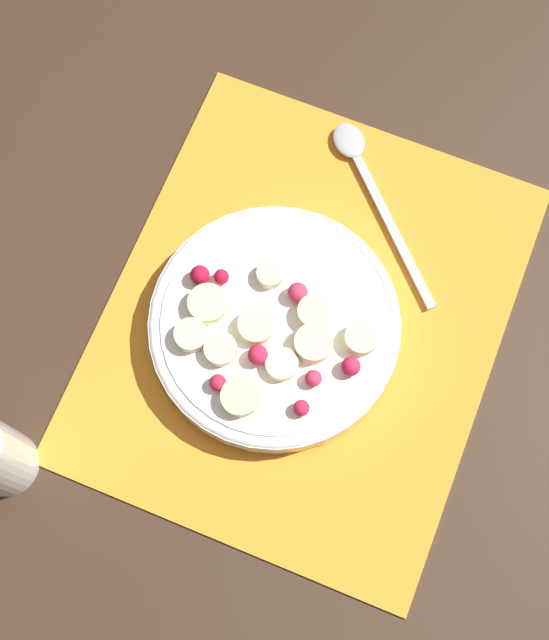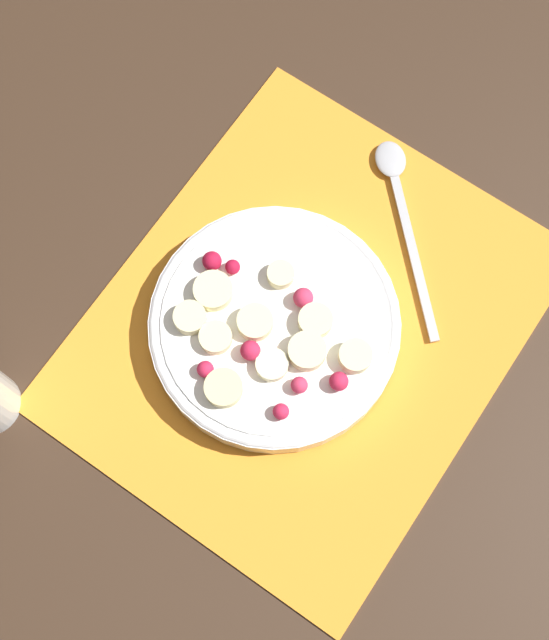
# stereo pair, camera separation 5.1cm
# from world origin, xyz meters

# --- Properties ---
(ground_plane) EXTENTS (3.00, 3.00, 0.00)m
(ground_plane) POSITION_xyz_m (0.00, 0.00, 0.00)
(ground_plane) COLOR #382619
(placemat) EXTENTS (0.45, 0.37, 0.01)m
(placemat) POSITION_xyz_m (0.00, 0.00, 0.00)
(placemat) COLOR orange
(placemat) RESTS_ON ground_plane
(fruit_bowl) EXTENTS (0.24, 0.24, 0.05)m
(fruit_bowl) POSITION_xyz_m (0.02, -0.02, 0.02)
(fruit_bowl) COLOR white
(fruit_bowl) RESTS_ON placemat
(spoon) EXTENTS (0.17, 0.17, 0.01)m
(spoon) POSITION_xyz_m (-0.17, 0.00, 0.01)
(spoon) COLOR #B2B2B7
(spoon) RESTS_ON placemat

